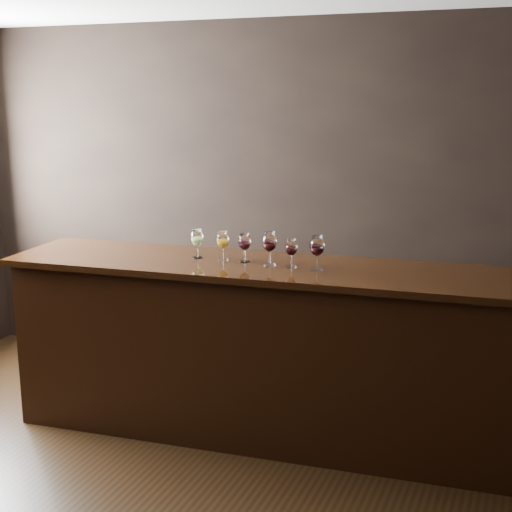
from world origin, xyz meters
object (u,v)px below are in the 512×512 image
at_px(bar_counter, 259,353).
at_px(back_bar_shelf, 275,328).
at_px(glass_red_c, 291,248).
at_px(glass_red_d, 317,247).
at_px(glass_red_b, 270,243).
at_px(glass_red_a, 245,242).
at_px(glass_white, 197,238).
at_px(glass_amber, 223,241).

distance_m(bar_counter, back_bar_shelf, 0.73).
relative_size(bar_counter, glass_red_c, 17.68).
bearing_deg(bar_counter, glass_red_d, -5.86).
distance_m(glass_red_b, glass_red_d, 0.32).
xyz_separation_m(bar_counter, glass_red_a, (-0.12, 0.02, 0.74)).
xyz_separation_m(glass_red_c, glass_red_d, (0.17, -0.00, 0.02)).
height_order(bar_counter, back_bar_shelf, bar_counter).
bearing_deg(glass_red_c, bar_counter, -179.76).
distance_m(glass_white, glass_red_d, 0.84).
xyz_separation_m(glass_white, glass_red_c, (0.67, -0.01, -0.01)).
relative_size(bar_counter, back_bar_shelf, 1.18).
distance_m(glass_red_a, glass_red_b, 0.19).
bearing_deg(glass_amber, glass_white, -178.94).
bearing_deg(back_bar_shelf, glass_amber, -98.76).
xyz_separation_m(bar_counter, back_bar_shelf, (-0.16, 0.71, -0.07)).
bearing_deg(glass_white, bar_counter, -0.94).
xyz_separation_m(glass_red_b, glass_red_d, (0.32, 0.00, -0.00)).
height_order(glass_amber, glass_red_b, glass_red_b).
relative_size(bar_counter, glass_red_b, 14.86).
relative_size(back_bar_shelf, glass_white, 14.05).
bearing_deg(glass_red_b, glass_white, 178.70).
relative_size(glass_red_a, glass_red_d, 0.87).
xyz_separation_m(back_bar_shelf, glass_red_a, (0.04, -0.69, 0.81)).
relative_size(glass_white, glass_amber, 1.02).
bearing_deg(glass_red_d, glass_white, 179.40).
bearing_deg(glass_amber, bar_counter, -2.34).
bearing_deg(back_bar_shelf, glass_red_a, -86.35).
relative_size(bar_counter, glass_red_a, 17.16).
distance_m(bar_counter, glass_red_c, 0.77).
relative_size(glass_red_b, glass_red_d, 1.01).
height_order(glass_white, glass_red_c, glass_white).
bearing_deg(glass_amber, glass_red_b, -2.61).
bearing_deg(glass_amber, glass_red_a, 4.62).
height_order(back_bar_shelf, glass_red_d, glass_red_d).
height_order(back_bar_shelf, glass_red_b, glass_red_b).
bearing_deg(glass_red_a, glass_white, -177.34).
height_order(bar_counter, glass_red_a, glass_red_a).
height_order(glass_red_b, glass_red_c, glass_red_b).
relative_size(glass_amber, glass_red_d, 0.89).
relative_size(bar_counter, glass_amber, 16.85).
xyz_separation_m(glass_amber, glass_red_a, (0.15, 0.01, -0.00)).
distance_m(glass_white, glass_red_b, 0.52).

